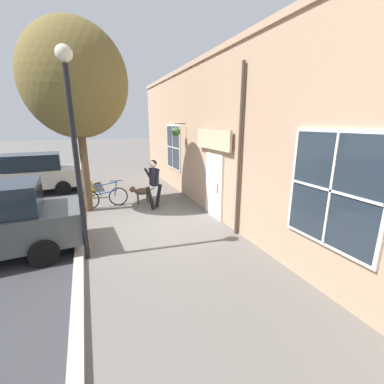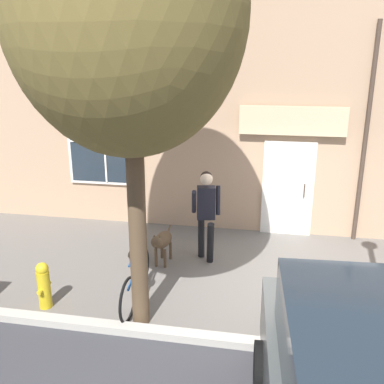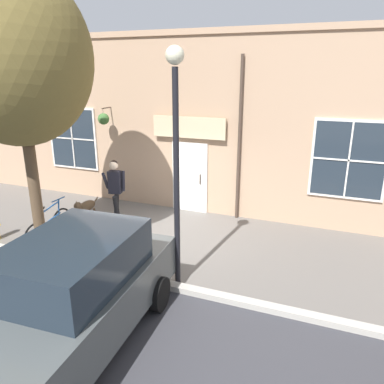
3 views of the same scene
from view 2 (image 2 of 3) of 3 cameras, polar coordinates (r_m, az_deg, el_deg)
name	(u,v)px [view 2 (image 2 of 3)]	position (r m, az deg, el deg)	size (l,w,h in m)	color
ground_plane	(282,279)	(7.99, 11.94, -11.31)	(90.00, 90.00, 0.00)	#66605B
storefront_facade	(288,118)	(9.45, 12.68, 9.63)	(0.95, 18.00, 5.16)	tan
pedestrian_walking	(206,207)	(8.11, 1.89, -2.03)	(0.68, 0.55, 1.79)	black
dog_on_leash	(162,241)	(8.17, -4.03, -6.53)	(1.01, 0.33, 0.72)	brown
street_tree_by_curb	(130,20)	(5.62, -8.24, 21.71)	(3.25, 2.93, 6.13)	brown
leaning_bicycle	(136,280)	(7.09, -7.54, -11.52)	(1.74, 0.15, 0.99)	black
fire_hydrant	(44,285)	(7.24, -19.16, -11.58)	(0.34, 0.20, 0.77)	gold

